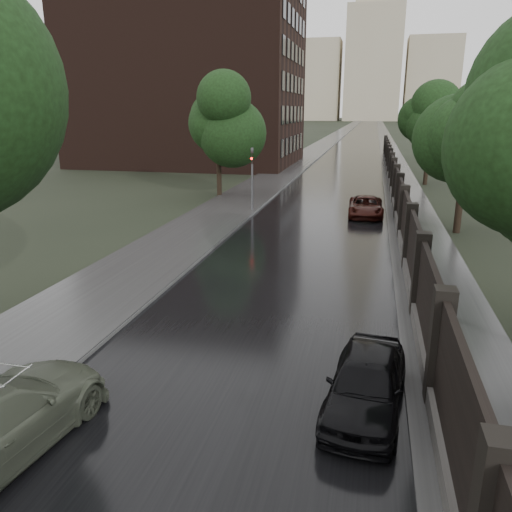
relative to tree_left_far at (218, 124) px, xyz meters
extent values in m
cube|color=black|center=(8.00, 160.00, -5.23)|extent=(8.00, 420.00, 0.02)
cube|color=#2D2D2D|center=(2.00, 160.00, -5.16)|extent=(4.00, 420.00, 0.16)
cube|color=#2D2D2D|center=(13.50, 160.00, -5.20)|extent=(3.00, 420.00, 0.08)
cube|color=#383533|center=(12.60, 2.00, -4.99)|extent=(0.40, 75.00, 0.50)
cube|color=black|center=(12.60, 2.00, -3.74)|extent=(0.15, 75.00, 2.00)
cube|color=black|center=(12.60, 40.00, -3.89)|extent=(0.45, 0.45, 2.70)
cylinder|color=black|center=(0.00, 0.00, -2.32)|extent=(0.36, 0.36, 5.85)
sphere|color=black|center=(0.00, 0.00, 0.02)|extent=(4.25, 4.25, 4.25)
cylinder|color=black|center=(15.50, -8.00, -2.48)|extent=(0.36, 0.36, 5.53)
sphere|color=black|center=(15.50, -8.00, -0.27)|extent=(4.08, 4.08, 4.08)
cylinder|color=black|center=(15.50, 10.00, -2.48)|extent=(0.36, 0.36, 5.53)
sphere|color=black|center=(15.50, 10.00, -0.27)|extent=(4.08, 4.08, 4.08)
cylinder|color=#59595E|center=(3.70, -5.00, -3.74)|extent=(0.12, 0.12, 3.00)
imported|color=#59595E|center=(3.70, -5.00, -1.74)|extent=(0.16, 0.20, 1.00)
sphere|color=#FF0C0C|center=(3.70, -5.15, -1.89)|extent=(0.14, 0.14, 0.14)
cube|color=black|center=(-10.00, 22.00, 4.76)|extent=(24.00, 18.00, 20.00)
cube|color=tan|center=(-24.00, 270.00, 16.76)|extent=(28.00, 22.00, 44.00)
cube|color=tan|center=(40.00, 270.00, 16.76)|extent=(28.00, 22.00, 44.00)
cube|color=tan|center=(8.00, 270.00, 24.76)|extent=(30.00, 30.00, 60.00)
imported|color=black|center=(11.11, -25.63, -4.58)|extent=(1.96, 4.00, 1.32)
imported|color=black|center=(10.73, -4.84, -4.64)|extent=(2.13, 4.41, 1.21)
camera|label=1|loc=(10.94, -35.33, 1.01)|focal=35.00mm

